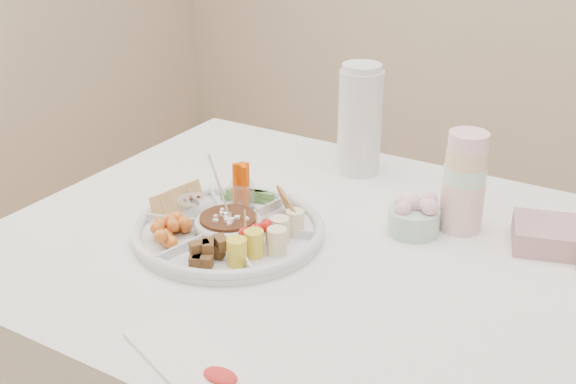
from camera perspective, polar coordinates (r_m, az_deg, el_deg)
The scene contains 13 objects.
party_tray at distance 1.46m, azimuth -4.72°, elevation -2.77°, with size 0.38×0.38×0.04m, color white.
bean_dip at distance 1.46m, azimuth -4.73°, elevation -2.51°, with size 0.11×0.11×0.04m, color black.
tortillas at distance 1.48m, azimuth 0.16°, elevation -1.35°, with size 0.10×0.10×0.06m, color #B66D2E, non-canonical shape.
carrot_cucumber at distance 1.55m, azimuth -3.37°, elevation 0.77°, with size 0.11×0.11×0.10m, color #F35400, non-canonical shape.
pita_raisins at distance 1.54m, azimuth -8.04°, elevation -0.51°, with size 0.10×0.10×0.05m, color #B57945, non-canonical shape.
cherries at distance 1.44m, azimuth -9.81°, elevation -2.97°, with size 0.12×0.12×0.05m, color orange, non-canonical shape.
granola_chunks at distance 1.35m, azimuth -6.38°, elevation -4.77°, with size 0.09×0.09×0.04m, color brown, non-canonical shape.
banana_tomato at distance 1.36m, azimuth -1.04°, elevation -3.15°, with size 0.12×0.12×0.10m, color #D6C95E, non-canonical shape.
cup_stack at distance 1.49m, azimuth 13.80°, elevation 1.40°, with size 0.09×0.09×0.24m, color beige.
thermos at distance 1.73m, azimuth 5.71°, elevation 5.82°, with size 0.10×0.10×0.27m, color silver.
flower_bowl at distance 1.49m, azimuth 9.92°, elevation -1.80°, with size 0.11×0.11×0.08m, color #91B89F.
napkin_stack at distance 1.51m, azimuth 20.11°, elevation -3.26°, with size 0.15×0.13×0.05m, color #B7838C.
placemat at distance 1.11m, azimuth -6.64°, elevation -13.96°, with size 0.32×0.11×0.01m, color silver.
Camera 1 is at (0.47, -1.11, 1.46)m, focal length 45.00 mm.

